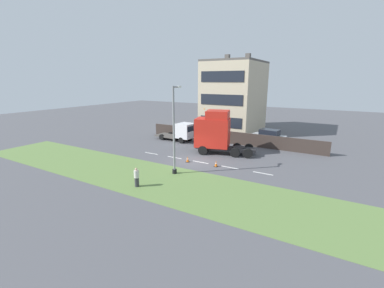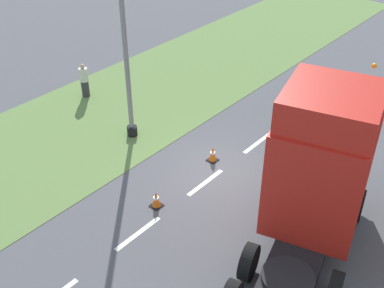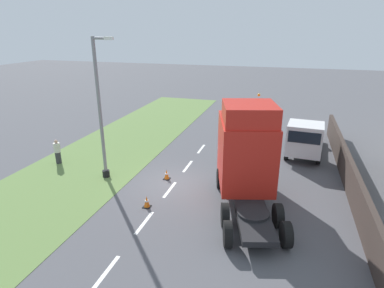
{
  "view_description": "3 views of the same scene",
  "coord_description": "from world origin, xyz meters",
  "px_view_note": "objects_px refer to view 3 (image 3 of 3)",
  "views": [
    {
      "loc": [
        -21.97,
        -12.6,
        8.14
      ],
      "look_at": [
        -1.22,
        -0.41,
        2.14
      ],
      "focal_mm": 24.0,
      "sensor_mm": 36.0,
      "label": 1
    },
    {
      "loc": [
        8.0,
        -10.79,
        10.3
      ],
      "look_at": [
        -0.79,
        -0.48,
        1.13
      ],
      "focal_mm": 45.0,
      "sensor_mm": 36.0,
      "label": 2
    },
    {
      "loc": [
        5.46,
        -14.88,
        8.02
      ],
      "look_at": [
        1.13,
        -0.37,
        2.58
      ],
      "focal_mm": 30.0,
      "sensor_mm": 36.0,
      "label": 3
    }
  ],
  "objects_px": {
    "lamp_post": "(102,118)",
    "traffic_cone_lead": "(167,174)",
    "pedestrian": "(58,152)",
    "flatbed_truck": "(305,140)",
    "lorry_cab": "(246,152)",
    "traffic_cone_trailing": "(147,202)"
  },
  "relations": [
    {
      "from": "lamp_post",
      "to": "traffic_cone_lead",
      "type": "relative_size",
      "value": 13.26
    },
    {
      "from": "lamp_post",
      "to": "pedestrian",
      "type": "height_order",
      "value": "lamp_post"
    },
    {
      "from": "flatbed_truck",
      "to": "lorry_cab",
      "type": "bearing_deg",
      "value": 69.27
    },
    {
      "from": "lamp_post",
      "to": "traffic_cone_lead",
      "type": "xyz_separation_m",
      "value": [
        3.38,
        0.72,
        -3.2
      ]
    },
    {
      "from": "lorry_cab",
      "to": "traffic_cone_trailing",
      "type": "distance_m",
      "value": 5.3
    },
    {
      "from": "lamp_post",
      "to": "traffic_cone_lead",
      "type": "height_order",
      "value": "lamp_post"
    },
    {
      "from": "lorry_cab",
      "to": "flatbed_truck",
      "type": "bearing_deg",
      "value": 49.03
    },
    {
      "from": "flatbed_truck",
      "to": "traffic_cone_lead",
      "type": "xyz_separation_m",
      "value": [
        -7.44,
        -5.34,
        -1.06
      ]
    },
    {
      "from": "flatbed_truck",
      "to": "pedestrian",
      "type": "bearing_deg",
      "value": 24.02
    },
    {
      "from": "traffic_cone_lead",
      "to": "lamp_post",
      "type": "bearing_deg",
      "value": -167.97
    },
    {
      "from": "flatbed_truck",
      "to": "traffic_cone_trailing",
      "type": "relative_size",
      "value": 10.25
    },
    {
      "from": "flatbed_truck",
      "to": "traffic_cone_trailing",
      "type": "height_order",
      "value": "flatbed_truck"
    },
    {
      "from": "lorry_cab",
      "to": "lamp_post",
      "type": "xyz_separation_m",
      "value": [
        -7.85,
        0.16,
        1.04
      ]
    },
    {
      "from": "lorry_cab",
      "to": "traffic_cone_trailing",
      "type": "xyz_separation_m",
      "value": [
        -4.29,
        -2.23,
        -2.16
      ]
    },
    {
      "from": "traffic_cone_lead",
      "to": "traffic_cone_trailing",
      "type": "bearing_deg",
      "value": -86.76
    },
    {
      "from": "flatbed_truck",
      "to": "lamp_post",
      "type": "xyz_separation_m",
      "value": [
        -10.82,
        -6.06,
        2.14
      ]
    },
    {
      "from": "flatbed_truck",
      "to": "traffic_cone_lead",
      "type": "height_order",
      "value": "flatbed_truck"
    },
    {
      "from": "lamp_post",
      "to": "traffic_cone_trailing",
      "type": "relative_size",
      "value": 13.26
    },
    {
      "from": "traffic_cone_lead",
      "to": "flatbed_truck",
      "type": "bearing_deg",
      "value": 35.66
    },
    {
      "from": "traffic_cone_lead",
      "to": "traffic_cone_trailing",
      "type": "height_order",
      "value": "same"
    },
    {
      "from": "pedestrian",
      "to": "lamp_post",
      "type": "bearing_deg",
      "value": -12.75
    },
    {
      "from": "lorry_cab",
      "to": "traffic_cone_trailing",
      "type": "height_order",
      "value": "lorry_cab"
    }
  ]
}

